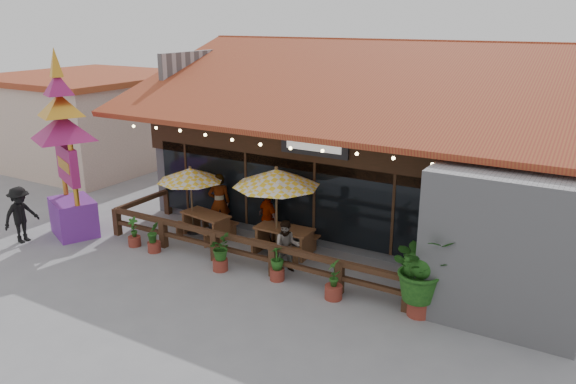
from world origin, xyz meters
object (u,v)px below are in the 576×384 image
Objects in this scene: picnic_table_left at (206,221)px; umbrella_left at (190,175)px; thai_sign_tower at (64,132)px; tropical_plant at (422,269)px; umbrella_right at (276,178)px; pedestrian at (21,215)px; picnic_table_right at (284,236)px.

umbrella_left is at bearing 177.76° from picnic_table_left.
thai_sign_tower reaches higher than umbrella_left.
thai_sign_tower reaches higher than tropical_plant.
umbrella_left is at bearing 178.89° from umbrella_right.
thai_sign_tower is 2.92m from pedestrian.
pedestrian reaches higher than picnic_table_right.
thai_sign_tower is 3.55× the size of pedestrian.
umbrella_left is 1.32× the size of pedestrian.
thai_sign_tower is (-6.72, -2.14, 2.83)m from picnic_table_right.
picnic_table_left is at bearing 179.13° from umbrella_right.
thai_sign_tower is at bearing -162.34° from picnic_table_right.
picnic_table_right is 8.32m from pedestrian.
umbrella_right is 1.84m from picnic_table_right.
umbrella_right is at bearing 16.88° from thai_sign_tower.
picnic_table_left is 0.29× the size of thai_sign_tower.
tropical_plant reaches higher than picnic_table_left.
umbrella_left is 8.26m from tropical_plant.
picnic_table_right is at bearing 41.88° from umbrella_right.
pedestrian is at bearing -156.36° from umbrella_right.
pedestrian reaches higher than picnic_table_left.
picnic_table_right is (3.45, 0.09, -1.44)m from umbrella_left.
tropical_plant is (11.37, 0.64, -2.18)m from thai_sign_tower.
umbrella_left reaches higher than picnic_table_left.
umbrella_right is at bearing -1.11° from umbrella_left.
picnic_table_right is 7.60m from thai_sign_tower.
thai_sign_tower reaches higher than umbrella_right.
picnic_table_right is at bearing 17.66° from thai_sign_tower.
picnic_table_right is 0.84× the size of tropical_plant.
tropical_plant is 1.17× the size of pedestrian.
thai_sign_tower is at bearing -152.12° from picnic_table_left.
thai_sign_tower is 3.03× the size of tropical_plant.
umbrella_left reaches higher than picnic_table_right.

